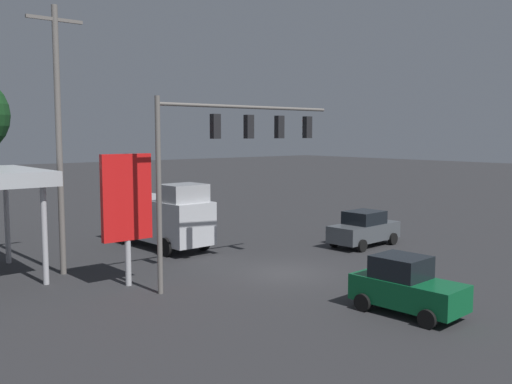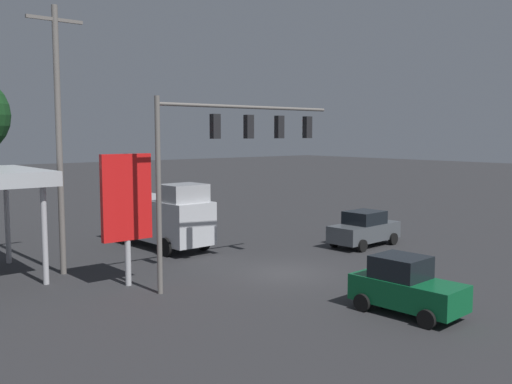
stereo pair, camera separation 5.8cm
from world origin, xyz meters
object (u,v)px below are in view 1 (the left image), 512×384
at_px(price_sign, 127,201).
at_px(hatchback_crossing, 406,286).
at_px(delivery_truck, 163,217).
at_px(traffic_signal_assembly, 233,142).
at_px(utility_pole, 59,136).
at_px(sedan_waiting, 364,229).

relative_size(price_sign, hatchback_crossing, 1.37).
xyz_separation_m(hatchback_crossing, delivery_truck, (0.58, -15.22, 0.75)).
bearing_deg(traffic_signal_assembly, utility_pole, -45.92).
bearing_deg(sedan_waiting, traffic_signal_assembly, 2.56).
bearing_deg(utility_pole, price_sign, 110.19).
xyz_separation_m(utility_pole, sedan_waiting, (-15.14, 4.33, -5.11)).
height_order(hatchback_crossing, delivery_truck, delivery_truck).
distance_m(utility_pole, price_sign, 4.60).
bearing_deg(sedan_waiting, utility_pole, -19.73).
relative_size(price_sign, delivery_truck, 0.78).
distance_m(utility_pole, delivery_truck, 8.05).
bearing_deg(utility_pole, traffic_signal_assembly, 134.08).
bearing_deg(traffic_signal_assembly, hatchback_crossing, 102.74).
distance_m(utility_pole, sedan_waiting, 16.56).
height_order(hatchback_crossing, sedan_waiting, hatchback_crossing).
bearing_deg(hatchback_crossing, price_sign, -153.07).
relative_size(traffic_signal_assembly, hatchback_crossing, 2.31).
height_order(traffic_signal_assembly, price_sign, traffic_signal_assembly).
xyz_separation_m(traffic_signal_assembly, sedan_waiting, (-9.89, -1.10, -4.83)).
bearing_deg(delivery_truck, price_sign, -43.53).
distance_m(price_sign, sedan_waiting, 14.07).
bearing_deg(utility_pole, sedan_waiting, 164.05).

